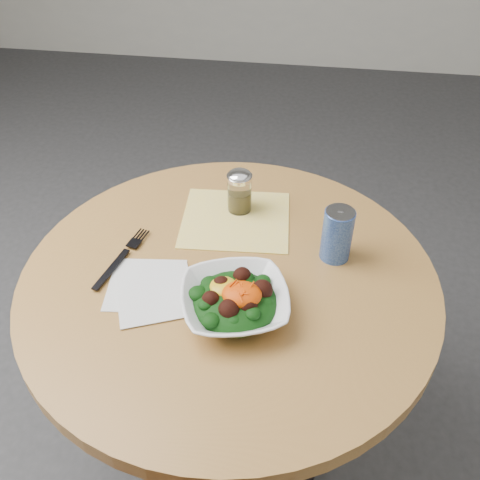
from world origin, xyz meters
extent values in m
plane|color=#313033|center=(0.00, 0.00, 0.00)|extent=(6.00, 6.00, 0.00)
cylinder|color=black|center=(0.00, 0.00, 0.01)|extent=(0.52, 0.52, 0.03)
cylinder|color=black|center=(0.00, 0.00, 0.35)|extent=(0.10, 0.10, 0.71)
cylinder|color=#BD8D44|center=(0.00, 0.00, 0.73)|extent=(0.90, 0.90, 0.04)
cube|color=yellow|center=(-0.01, 0.19, 0.75)|extent=(0.27, 0.25, 0.00)
cube|color=silver|center=(-0.17, -0.06, 0.75)|extent=(0.17, 0.17, 0.00)
cube|color=silver|center=(-0.14, -0.08, 0.75)|extent=(0.21, 0.21, 0.00)
imported|color=white|center=(0.03, -0.10, 0.78)|extent=(0.26, 0.26, 0.05)
ellipsoid|color=black|center=(0.03, -0.10, 0.77)|extent=(0.17, 0.17, 0.06)
ellipsoid|color=gold|center=(0.00, -0.09, 0.80)|extent=(0.05, 0.05, 0.02)
ellipsoid|color=#DD4E04|center=(0.04, -0.11, 0.81)|extent=(0.08, 0.07, 0.04)
cube|color=black|center=(-0.25, -0.03, 0.76)|extent=(0.04, 0.13, 0.00)
cube|color=black|center=(-0.23, 0.08, 0.76)|extent=(0.04, 0.08, 0.00)
cylinder|color=silver|center=(-0.01, 0.23, 0.80)|extent=(0.06, 0.06, 0.09)
cylinder|color=olive|center=(-0.01, 0.23, 0.78)|extent=(0.05, 0.05, 0.05)
cylinder|color=white|center=(-0.01, 0.23, 0.85)|extent=(0.06, 0.06, 0.01)
ellipsoid|color=white|center=(-0.01, 0.23, 0.85)|extent=(0.06, 0.06, 0.03)
cylinder|color=navy|center=(0.22, 0.09, 0.81)|extent=(0.07, 0.07, 0.12)
cylinder|color=#B6B6BD|center=(0.22, 0.09, 0.87)|extent=(0.06, 0.06, 0.00)
cube|color=#B6B6BD|center=(0.23, 0.10, 0.88)|extent=(0.02, 0.02, 0.00)
camera|label=1|loc=(0.15, -0.82, 1.55)|focal=40.00mm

